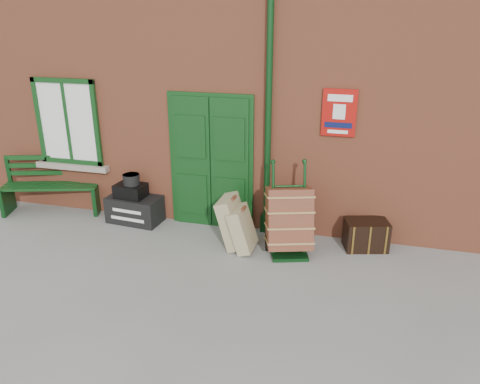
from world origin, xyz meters
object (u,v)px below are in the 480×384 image
(porter_trolley, at_px, (289,219))
(dark_trunk, at_px, (366,235))
(bench, at_px, (52,183))
(houdini_trunk, at_px, (135,209))

(porter_trolley, relative_size, dark_trunk, 2.15)
(bench, distance_m, porter_trolley, 4.43)
(bench, height_order, houdini_trunk, bench)
(bench, height_order, porter_trolley, porter_trolley)
(porter_trolley, distance_m, dark_trunk, 1.25)
(houdini_trunk, bearing_deg, bench, -177.25)
(bench, relative_size, houdini_trunk, 1.94)
(porter_trolley, height_order, dark_trunk, porter_trolley)
(dark_trunk, bearing_deg, porter_trolley, -176.17)
(porter_trolley, bearing_deg, houdini_trunk, 154.51)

